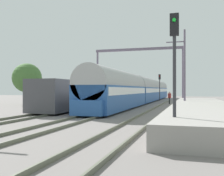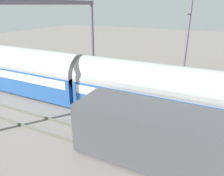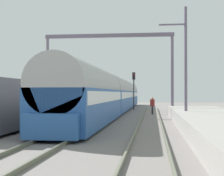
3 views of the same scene
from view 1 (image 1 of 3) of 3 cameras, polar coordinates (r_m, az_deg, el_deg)
The scene contains 13 objects.
ground at distance 21.60m, azimuth -2.40°, elevation -5.70°, with size 120.00×120.00×0.00m, color slate.
track_far_west at distance 23.24m, azimuth -11.98°, elevation -5.11°, with size 1.52×60.00×0.16m.
track_west at distance 21.59m, azimuth -2.40°, elevation -5.49°, with size 1.52×60.00×0.16m.
track_east at distance 20.62m, azimuth 8.42°, elevation -5.73°, with size 1.52×60.00×0.16m.
platform at distance 22.39m, azimuth 18.92°, elevation -4.34°, with size 4.40×28.00×0.90m.
passenger_train at distance 42.31m, azimuth 7.15°, elevation -0.40°, with size 2.93×49.20×3.82m.
freight_car at distance 26.47m, azimuth -8.14°, elevation -1.52°, with size 2.80×13.00×2.70m.
person_crossing at distance 37.68m, azimuth 12.40°, elevation -1.83°, with size 0.45×0.35×1.73m.
railway_signal_near at distance 10.99m, azimuth 13.42°, elevation 6.22°, with size 0.36×0.30×5.11m.
railway_signal_far at distance 45.94m, azimuth 10.32°, elevation 0.90°, with size 0.36×0.30×4.66m.
catenary_gantry at distance 37.11m, azimuth 5.73°, elevation 5.26°, with size 12.56×0.28×7.86m.
catenary_pole_east_mid at distance 27.07m, azimuth 15.42°, elevation 4.19°, with size 1.90×0.20×8.00m.
tree_west_background at distance 36.67m, azimuth -18.00°, elevation 2.09°, with size 3.88×3.88×5.51m.
Camera 1 is at (7.05, -20.31, 2.02)m, focal length 42.03 mm.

